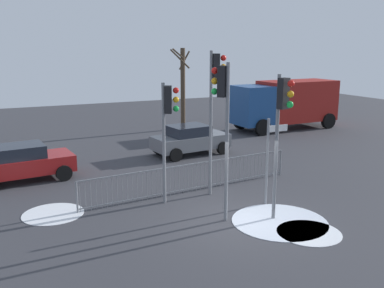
{
  "coord_description": "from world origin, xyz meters",
  "views": [
    {
      "loc": [
        -6.46,
        -10.59,
        5.23
      ],
      "look_at": [
        -0.03,
        3.09,
        1.81
      ],
      "focal_mm": 40.16,
      "sensor_mm": 36.0,
      "label": 1
    }
  ],
  "objects_px": {
    "traffic_light_rear_left": "(215,91)",
    "delivery_truck": "(286,102)",
    "direction_sign_post": "(269,157)",
    "car_grey_near": "(190,139)",
    "car_red_mid": "(22,162)",
    "traffic_light_mid_left": "(223,107)",
    "bare_tree_right": "(183,86)",
    "traffic_light_rear_right": "(282,115)",
    "traffic_light_foreground_right": "(168,116)"
  },
  "relations": [
    {
      "from": "traffic_light_rear_left",
      "to": "delivery_truck",
      "type": "bearing_deg",
      "value": 151.0
    },
    {
      "from": "direction_sign_post",
      "to": "car_grey_near",
      "type": "distance_m",
      "value": 7.51
    },
    {
      "from": "car_red_mid",
      "to": "car_grey_near",
      "type": "xyz_separation_m",
      "value": [
        7.88,
        1.12,
        0.0
      ]
    },
    {
      "from": "car_red_mid",
      "to": "traffic_light_mid_left",
      "type": "bearing_deg",
      "value": -58.39
    },
    {
      "from": "direction_sign_post",
      "to": "traffic_light_mid_left",
      "type": "bearing_deg",
      "value": -163.63
    },
    {
      "from": "direction_sign_post",
      "to": "car_red_mid",
      "type": "relative_size",
      "value": 0.75
    },
    {
      "from": "traffic_light_mid_left",
      "to": "bare_tree_right",
      "type": "xyz_separation_m",
      "value": [
        5.11,
        14.41,
        -0.76
      ]
    },
    {
      "from": "traffic_light_rear_right",
      "to": "delivery_truck",
      "type": "xyz_separation_m",
      "value": [
        9.59,
        12.32,
        -1.54
      ]
    },
    {
      "from": "traffic_light_rear_right",
      "to": "car_red_mid",
      "type": "xyz_separation_m",
      "value": [
        -6.79,
        7.61,
        -2.51
      ]
    },
    {
      "from": "traffic_light_rear_left",
      "to": "bare_tree_right",
      "type": "distance_m",
      "value": 12.93
    },
    {
      "from": "delivery_truck",
      "to": "traffic_light_mid_left",
      "type": "bearing_deg",
      "value": 44.69
    },
    {
      "from": "bare_tree_right",
      "to": "traffic_light_foreground_right",
      "type": "bearing_deg",
      "value": -115.99
    },
    {
      "from": "direction_sign_post",
      "to": "delivery_truck",
      "type": "height_order",
      "value": "delivery_truck"
    },
    {
      "from": "traffic_light_rear_right",
      "to": "car_red_mid",
      "type": "height_order",
      "value": "traffic_light_rear_right"
    },
    {
      "from": "car_grey_near",
      "to": "delivery_truck",
      "type": "distance_m",
      "value": 9.28
    },
    {
      "from": "traffic_light_rear_right",
      "to": "traffic_light_rear_left",
      "type": "bearing_deg",
      "value": -94.26
    },
    {
      "from": "traffic_light_foreground_right",
      "to": "car_red_mid",
      "type": "distance_m",
      "value": 6.84
    },
    {
      "from": "bare_tree_right",
      "to": "car_grey_near",
      "type": "bearing_deg",
      "value": -110.99
    },
    {
      "from": "traffic_light_rear_right",
      "to": "bare_tree_right",
      "type": "height_order",
      "value": "bare_tree_right"
    },
    {
      "from": "car_red_mid",
      "to": "car_grey_near",
      "type": "bearing_deg",
      "value": 2.37
    },
    {
      "from": "traffic_light_mid_left",
      "to": "car_grey_near",
      "type": "height_order",
      "value": "traffic_light_mid_left"
    },
    {
      "from": "direction_sign_post",
      "to": "car_red_mid",
      "type": "bearing_deg",
      "value": 140.93
    },
    {
      "from": "traffic_light_rear_left",
      "to": "car_grey_near",
      "type": "height_order",
      "value": "traffic_light_rear_left"
    },
    {
      "from": "traffic_light_rear_left",
      "to": "traffic_light_rear_right",
      "type": "bearing_deg",
      "value": 30.79
    },
    {
      "from": "traffic_light_rear_right",
      "to": "delivery_truck",
      "type": "distance_m",
      "value": 15.69
    },
    {
      "from": "traffic_light_foreground_right",
      "to": "bare_tree_right",
      "type": "distance_m",
      "value": 13.72
    },
    {
      "from": "traffic_light_foreground_right",
      "to": "direction_sign_post",
      "type": "height_order",
      "value": "traffic_light_foreground_right"
    },
    {
      "from": "delivery_truck",
      "to": "bare_tree_right",
      "type": "xyz_separation_m",
      "value": [
        -6.04,
        2.83,
        1.02
      ]
    },
    {
      "from": "direction_sign_post",
      "to": "bare_tree_right",
      "type": "height_order",
      "value": "bare_tree_right"
    },
    {
      "from": "traffic_light_mid_left",
      "to": "car_grey_near",
      "type": "bearing_deg",
      "value": 32.29
    },
    {
      "from": "traffic_light_foreground_right",
      "to": "traffic_light_rear_left",
      "type": "bearing_deg",
      "value": 119.98
    },
    {
      "from": "traffic_light_rear_right",
      "to": "car_grey_near",
      "type": "xyz_separation_m",
      "value": [
        1.09,
        8.73,
        -2.51
      ]
    },
    {
      "from": "traffic_light_rear_left",
      "to": "direction_sign_post",
      "type": "xyz_separation_m",
      "value": [
        1.17,
        -1.67,
        -2.08
      ]
    },
    {
      "from": "traffic_light_mid_left",
      "to": "car_red_mid",
      "type": "bearing_deg",
      "value": 87.94
    },
    {
      "from": "car_red_mid",
      "to": "delivery_truck",
      "type": "bearing_deg",
      "value": 10.34
    },
    {
      "from": "traffic_light_foreground_right",
      "to": "traffic_light_rear_right",
      "type": "relative_size",
      "value": 0.92
    },
    {
      "from": "traffic_light_foreground_right",
      "to": "delivery_truck",
      "type": "height_order",
      "value": "traffic_light_foreground_right"
    },
    {
      "from": "traffic_light_rear_right",
      "to": "car_grey_near",
      "type": "distance_m",
      "value": 9.15
    },
    {
      "from": "bare_tree_right",
      "to": "traffic_light_rear_left",
      "type": "bearing_deg",
      "value": -108.98
    },
    {
      "from": "car_red_mid",
      "to": "traffic_light_rear_left",
      "type": "bearing_deg",
      "value": -42.81
    },
    {
      "from": "car_red_mid",
      "to": "bare_tree_right",
      "type": "xyz_separation_m",
      "value": [
        10.34,
        7.54,
        1.99
      ]
    },
    {
      "from": "traffic_light_mid_left",
      "to": "traffic_light_rear_right",
      "type": "relative_size",
      "value": 1.08
    },
    {
      "from": "car_red_mid",
      "to": "delivery_truck",
      "type": "xyz_separation_m",
      "value": [
        16.38,
        4.71,
        0.97
      ]
    },
    {
      "from": "traffic_light_rear_left",
      "to": "direction_sign_post",
      "type": "height_order",
      "value": "traffic_light_rear_left"
    },
    {
      "from": "direction_sign_post",
      "to": "car_red_mid",
      "type": "xyz_separation_m",
      "value": [
        -7.32,
        6.32,
        -0.89
      ]
    },
    {
      "from": "delivery_truck",
      "to": "traffic_light_rear_right",
      "type": "bearing_deg",
      "value": 50.72
    },
    {
      "from": "car_grey_near",
      "to": "bare_tree_right",
      "type": "bearing_deg",
      "value": 62.54
    },
    {
      "from": "car_red_mid",
      "to": "bare_tree_right",
      "type": "relative_size",
      "value": 0.76
    },
    {
      "from": "traffic_light_foreground_right",
      "to": "traffic_light_mid_left",
      "type": "height_order",
      "value": "traffic_light_mid_left"
    },
    {
      "from": "traffic_light_rear_left",
      "to": "direction_sign_post",
      "type": "distance_m",
      "value": 2.91
    }
  ]
}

